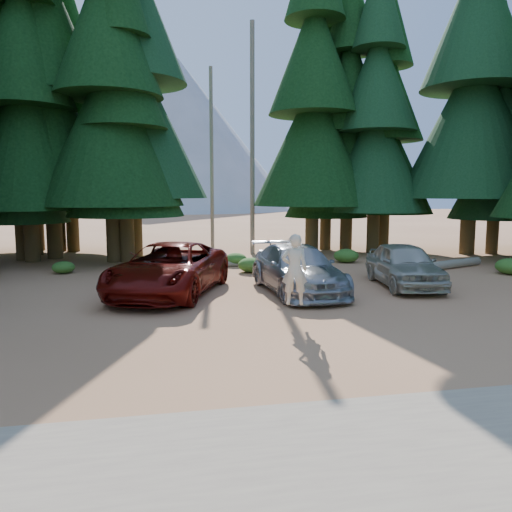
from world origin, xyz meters
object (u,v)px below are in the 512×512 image
(frisbee_player, at_px, (294,269))
(log_right, at_px, (437,266))
(silver_minivan_right, at_px, (404,265))
(log_left, at_px, (159,275))
(log_mid, at_px, (220,264))
(silver_minivan_center, at_px, (297,269))
(red_pickup, at_px, (169,269))

(frisbee_player, distance_m, log_right, 10.96)
(silver_minivan_right, height_order, log_right, silver_minivan_right)
(log_left, relative_size, log_mid, 1.27)
(silver_minivan_right, relative_size, frisbee_player, 2.57)
(silver_minivan_center, distance_m, log_left, 5.70)
(red_pickup, distance_m, log_mid, 6.06)
(log_right, bearing_deg, frisbee_player, -161.00)
(red_pickup, distance_m, silver_minivan_right, 8.01)
(red_pickup, height_order, silver_minivan_right, red_pickup)
(silver_minivan_right, relative_size, log_right, 0.78)
(log_left, xyz_separation_m, log_mid, (2.62, 2.46, -0.01))
(silver_minivan_center, relative_size, log_left, 1.38)
(silver_minivan_right, xyz_separation_m, log_right, (3.12, 3.09, -0.58))
(frisbee_player, bearing_deg, log_mid, -73.43)
(red_pickup, bearing_deg, silver_minivan_right, 19.27)
(red_pickup, distance_m, log_left, 3.19)
(log_mid, distance_m, log_right, 9.22)
(log_left, bearing_deg, silver_minivan_right, -22.64)
(frisbee_player, xyz_separation_m, log_left, (-3.26, 7.39, -1.24))
(frisbee_player, relative_size, log_right, 0.31)
(silver_minivan_center, xyz_separation_m, log_mid, (-1.82, 5.98, -0.64))
(log_mid, bearing_deg, silver_minivan_right, -46.76)
(red_pickup, height_order, log_mid, red_pickup)
(log_left, xyz_separation_m, log_right, (11.45, -0.20, 0.05))
(silver_minivan_right, bearing_deg, silver_minivan_center, -167.98)
(frisbee_player, height_order, log_right, frisbee_player)
(log_right, bearing_deg, log_mid, 140.93)
(silver_minivan_right, distance_m, log_mid, 8.13)
(silver_minivan_center, bearing_deg, log_mid, 103.79)
(frisbee_player, relative_size, log_left, 0.46)
(silver_minivan_right, xyz_separation_m, frisbee_player, (-5.06, -4.10, 0.61))
(red_pickup, relative_size, log_left, 1.56)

